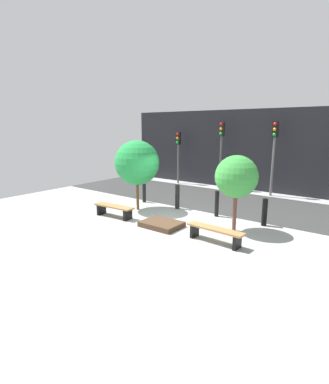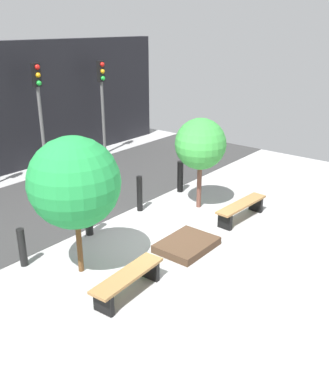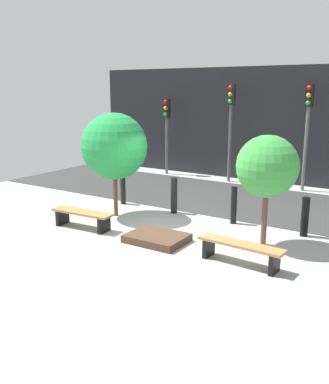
# 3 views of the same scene
# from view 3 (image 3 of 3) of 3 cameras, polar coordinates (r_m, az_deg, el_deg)

# --- Properties ---
(ground_plane) EXTENTS (18.00, 18.00, 0.00)m
(ground_plane) POSITION_cam_3_polar(r_m,az_deg,el_deg) (10.81, 0.34, -5.93)
(ground_plane) COLOR #A4A4A4
(road_strip) EXTENTS (18.00, 4.48, 0.01)m
(road_strip) POSITION_cam_3_polar(r_m,az_deg,el_deg) (14.55, 9.64, -0.97)
(road_strip) COLOR #343434
(road_strip) RESTS_ON ground
(building_facade) EXTENTS (16.20, 0.50, 4.48)m
(building_facade) POSITION_cam_3_polar(r_m,az_deg,el_deg) (17.45, 14.57, 8.63)
(building_facade) COLOR black
(building_facade) RESTS_ON ground
(bench_left) EXTENTS (1.79, 0.56, 0.47)m
(bench_left) POSITION_cam_3_polar(r_m,az_deg,el_deg) (11.53, -10.89, -3.15)
(bench_left) COLOR black
(bench_left) RESTS_ON ground
(bench_right) EXTENTS (1.91, 0.51, 0.48)m
(bench_right) POSITION_cam_3_polar(r_m,az_deg,el_deg) (9.17, 10.07, -7.47)
(bench_right) COLOR black
(bench_right) RESTS_ON ground
(planter_bed) EXTENTS (1.40, 1.06, 0.19)m
(planter_bed) POSITION_cam_3_polar(r_m,az_deg,el_deg) (10.42, -1.02, -6.16)
(planter_bed) COLOR #493323
(planter_bed) RESTS_ON ground
(tree_behind_left_bench) EXTENTS (1.88, 1.88, 2.98)m
(tree_behind_left_bench) POSITION_cam_3_polar(r_m,az_deg,el_deg) (12.21, -6.72, 6.06)
(tree_behind_left_bench) COLOR brown
(tree_behind_left_bench) RESTS_ON ground
(tree_behind_right_bench) EXTENTS (1.44, 1.44, 2.61)m
(tree_behind_right_bench) POSITION_cam_3_polar(r_m,az_deg,el_deg) (10.04, 13.54, 3.29)
(tree_behind_right_bench) COLOR brown
(tree_behind_right_bench) RESTS_ON ground
(bollard_far_left) EXTENTS (0.17, 0.17, 0.89)m
(bollard_far_left) POSITION_cam_3_polar(r_m,az_deg,el_deg) (13.78, -5.56, 0.22)
(bollard_far_left) COLOR black
(bollard_far_left) RESTS_ON ground
(bollard_left) EXTENTS (0.20, 0.20, 1.07)m
(bollard_left) POSITION_cam_3_polar(r_m,az_deg,el_deg) (12.69, 1.27, -0.45)
(bollard_left) COLOR black
(bollard_left) RESTS_ON ground
(bollard_center) EXTENTS (0.16, 0.16, 1.03)m
(bollard_center) POSITION_cam_3_polar(r_m,az_deg,el_deg) (11.84, 9.23, -1.75)
(bollard_center) COLOR black
(bollard_center) RESTS_ON ground
(bollard_right) EXTENTS (0.19, 0.19, 1.00)m
(bollard_right) POSITION_cam_3_polar(r_m,az_deg,el_deg) (11.25, 18.22, -3.17)
(bollard_right) COLOR black
(bollard_right) RESTS_ON ground
(traffic_light_west) EXTENTS (0.28, 0.27, 3.22)m
(traffic_light_west) POSITION_cam_3_polar(r_m,az_deg,el_deg) (18.45, 0.28, 9.30)
(traffic_light_west) COLOR #5A5A5A
(traffic_light_west) RESTS_ON ground
(traffic_light_mid_west) EXTENTS (0.28, 0.27, 3.80)m
(traffic_light_mid_west) POSITION_cam_3_polar(r_m,az_deg,el_deg) (17.03, 8.80, 10.07)
(traffic_light_mid_west) COLOR #545454
(traffic_light_mid_west) RESTS_ON ground
(traffic_light_mid_east) EXTENTS (0.28, 0.27, 3.79)m
(traffic_light_mid_east) POSITION_cam_3_polar(r_m,az_deg,el_deg) (16.06, 18.54, 9.30)
(traffic_light_mid_east) COLOR slate
(traffic_light_mid_east) RESTS_ON ground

